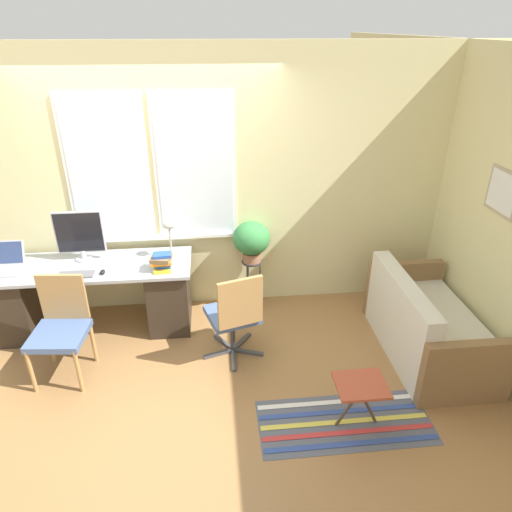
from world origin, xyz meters
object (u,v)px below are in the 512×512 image
keyboard (76,275)px  folding_stool (361,388)px  book_stack (162,262)px  mouse (103,272)px  monitor (80,235)px  couch_loveseat (426,328)px  laptop (4,264)px  desk_chair_wooden (61,326)px  plant_stand (252,268)px  office_chair_swivel (235,314)px  desk_lamp (170,231)px  potted_plant (252,239)px

keyboard → folding_stool: (2.35, -1.35, -0.36)m
book_stack → mouse: bearing=-177.9°
keyboard → mouse: 0.24m
monitor → mouse: bearing=-53.1°
folding_stool → couch_loveseat: bearing=42.1°
laptop → keyboard: (0.71, -0.20, -0.04)m
laptop → book_stack: bearing=-6.2°
desk_chair_wooden → couch_loveseat: size_ratio=0.63×
laptop → desk_chair_wooden: size_ratio=0.38×
book_stack → plant_stand: book_stack is taller
mouse → office_chair_swivel: 1.32m
laptop → monitor: (0.71, 0.14, 0.21)m
keyboard → couch_loveseat: 3.32m
laptop → couch_loveseat: 4.05m
monitor → desk_chair_wooden: size_ratio=0.56×
keyboard → office_chair_swivel: 1.54m
laptop → office_chair_swivel: size_ratio=0.38×
desk_lamp → folding_stool: (1.48, -1.64, -0.64)m
laptop → book_stack: size_ratio=1.65×
book_stack → folding_stool: size_ratio=0.50×
folding_stool → potted_plant: bearing=110.2°
keyboard → potted_plant: 1.75m
desk_lamp → office_chair_swivel: (0.59, -0.72, -0.54)m
folding_stool → desk_chair_wooden: bearing=160.0°
keyboard → potted_plant: potted_plant is taller
mouse → couch_loveseat: bearing=-10.5°
book_stack → folding_stool: bearing=-41.6°
laptop → desk_lamp: (1.58, 0.10, 0.24)m
keyboard → desk_chair_wooden: bearing=-97.2°
book_stack → potted_plant: (0.89, 0.41, 0.00)m
laptop → mouse: laptop is taller
monitor → folding_stool: bearing=-35.6°
laptop → desk_lamp: size_ratio=0.88×
monitor → plant_stand: (1.69, 0.11, -0.52)m
desk_chair_wooden → book_stack: bearing=35.7°
keyboard → mouse: (0.24, 0.01, 0.01)m
mouse → book_stack: size_ratio=0.36×
keyboard → desk_chair_wooden: 0.53m
book_stack → plant_stand: size_ratio=0.37×
keyboard → mouse: mouse is taller
book_stack → folding_stool: book_stack is taller
desk_lamp → desk_chair_wooden: desk_lamp is taller
plant_stand → folding_stool: 1.91m
laptop → folding_stool: (3.06, -1.54, -0.41)m
desk_lamp → folding_stool: 2.30m
potted_plant → couch_loveseat: bearing=-32.4°
folding_stool → plant_stand: bearing=110.2°
monitor → desk_lamp: bearing=-2.8°
mouse → desk_lamp: bearing=24.1°
monitor → mouse: 0.47m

